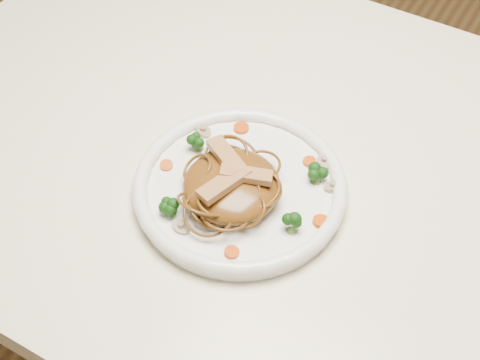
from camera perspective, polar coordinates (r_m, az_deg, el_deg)
The scene contains 19 objects.
table at distance 1.06m, azimuth 3.74°, elevation -2.05°, with size 1.20×0.80×0.75m.
plate at distance 0.94m, azimuth 0.00°, elevation -0.87°, with size 0.28×0.28×0.02m, color white.
noodle_mound at distance 0.91m, azimuth -0.67°, elevation -0.43°, with size 0.13×0.13×0.04m, color brown.
chicken_a at distance 0.89m, azimuth 0.50°, elevation 0.44°, with size 0.07×0.02×0.01m, color tan.
chicken_b at distance 0.91m, azimuth -1.09°, elevation 1.93°, with size 0.07×0.02×0.01m, color tan.
chicken_c at distance 0.88m, azimuth -1.27°, elevation -0.26°, with size 0.07×0.02×0.01m, color tan.
broccoli_0 at distance 0.93m, azimuth 6.19°, elevation 0.43°, with size 0.02×0.02×0.03m, color #14430D, non-canonical shape.
broccoli_1 at distance 0.97m, azimuth -3.33°, elevation 3.14°, with size 0.02×0.02×0.03m, color #14430D, non-canonical shape.
broccoli_2 at distance 0.90m, azimuth -5.61°, elevation -2.18°, with size 0.02×0.02×0.03m, color #14430D, non-canonical shape.
broccoli_3 at distance 0.88m, azimuth 4.23°, elevation -3.43°, with size 0.03×0.03×0.03m, color #14430D, non-canonical shape.
carrot_0 at distance 0.96m, azimuth 5.59°, elevation 1.49°, with size 0.02×0.02×0.01m, color #D84F07.
carrot_1 at distance 0.96m, azimuth -5.93°, elevation 1.18°, with size 0.02×0.02×0.01m, color #D84F07.
carrot_2 at distance 0.90m, azimuth 6.53°, elevation -3.30°, with size 0.02×0.02×0.01m, color #D84F07.
carrot_3 at distance 1.00m, azimuth 0.10°, elevation 4.21°, with size 0.02×0.02×0.01m, color #D84F07.
carrot_4 at distance 0.87m, azimuth -0.67°, elevation -5.81°, with size 0.02×0.02×0.01m, color #D84F07.
mushroom_0 at distance 0.89m, azimuth -4.74°, elevation -3.77°, with size 0.03×0.03×0.01m, color tan.
mushroom_1 at distance 0.94m, azimuth 7.47°, elevation -0.53°, with size 0.02×0.02×0.01m, color tan.
mushroom_2 at distance 1.00m, azimuth -2.97°, elevation 3.96°, with size 0.03×0.03×0.01m, color tan.
mushroom_3 at distance 0.96m, azimuth 6.79°, elevation 1.50°, with size 0.03×0.03×0.01m, color tan.
Camera 1 is at (0.27, -0.60, 1.48)m, focal length 53.16 mm.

